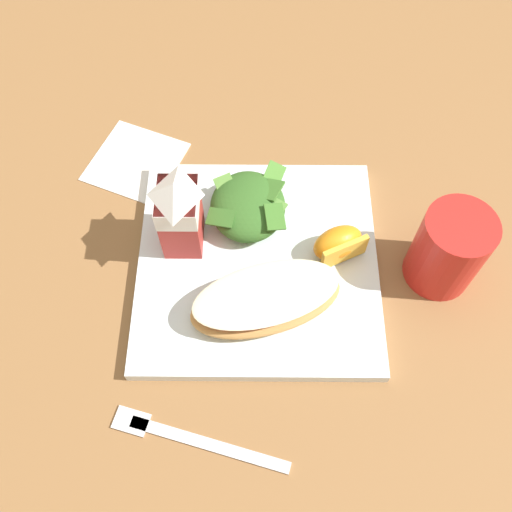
{
  "coord_description": "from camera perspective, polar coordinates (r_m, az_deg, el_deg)",
  "views": [
    {
      "loc": [
        -0.32,
        -0.0,
        0.6
      ],
      "look_at": [
        0.0,
        0.0,
        0.03
      ],
      "focal_mm": 39.78,
      "sensor_mm": 36.0,
      "label": 1
    }
  ],
  "objects": [
    {
      "name": "drinking_red_cup",
      "position": [
        0.66,
        18.62,
        0.6
      ],
      "size": [
        0.08,
        0.08,
        0.1
      ],
      "primitive_type": "cylinder",
      "color": "red",
      "rests_on": "ground"
    },
    {
      "name": "cheesy_pizza_bread",
      "position": [
        0.62,
        0.81,
        -4.34
      ],
      "size": [
        0.12,
        0.19,
        0.04
      ],
      "color": "tan",
      "rests_on": "white_plate"
    },
    {
      "name": "green_salad_pile",
      "position": [
        0.68,
        -0.99,
        5.06
      ],
      "size": [
        0.11,
        0.1,
        0.04
      ],
      "color": "#336023",
      "rests_on": "white_plate"
    },
    {
      "name": "paper_napkin",
      "position": [
        0.78,
        -12.17,
        9.29
      ],
      "size": [
        0.14,
        0.14,
        0.0
      ],
      "primitive_type": "cube",
      "rotation": [
        0.0,
        0.0,
        -0.38
      ],
      "color": "white",
      "rests_on": "ground"
    },
    {
      "name": "orange_wedge_front",
      "position": [
        0.66,
        8.1,
        1.2
      ],
      "size": [
        0.06,
        0.07,
        0.04
      ],
      "color": "orange",
      "rests_on": "white_plate"
    },
    {
      "name": "white_plate",
      "position": [
        0.67,
        0.0,
        -0.74
      ],
      "size": [
        0.28,
        0.28,
        0.02
      ],
      "primitive_type": "cube",
      "color": "silver",
      "rests_on": "ground"
    },
    {
      "name": "milk_carton",
      "position": [
        0.63,
        -7.92,
        4.53
      ],
      "size": [
        0.06,
        0.04,
        0.11
      ],
      "color": "#B7332D",
      "rests_on": "white_plate"
    },
    {
      "name": "ground",
      "position": [
        0.68,
        0.0,
        -1.06
      ],
      "size": [
        3.0,
        3.0,
        0.0
      ],
      "primitive_type": "plane",
      "color": "olive"
    },
    {
      "name": "metal_fork",
      "position": [
        0.61,
        -7.3,
        -17.62
      ],
      "size": [
        0.07,
        0.19,
        0.01
      ],
      "color": "silver",
      "rests_on": "ground"
    }
  ]
}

